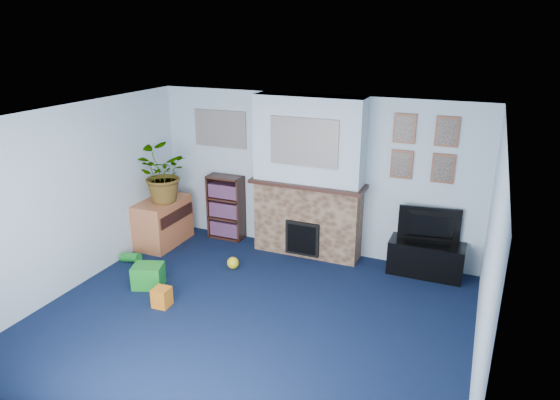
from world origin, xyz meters
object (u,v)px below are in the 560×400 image
at_px(television, 429,226).
at_px(bookshelf, 226,209).
at_px(sideboard, 163,223).
at_px(tv_stand, 426,259).

xyz_separation_m(television, bookshelf, (-3.19, 0.06, -0.22)).
relative_size(television, bookshelf, 0.80).
height_order(bookshelf, sideboard, bookshelf).
height_order(tv_stand, bookshelf, bookshelf).
bearing_deg(bookshelf, sideboard, -143.22).
bearing_deg(sideboard, tv_stand, 7.56).
bearing_deg(television, sideboard, -0.53).
bearing_deg(television, tv_stand, 81.62).
bearing_deg(bookshelf, television, -1.01).
distance_m(television, bookshelf, 3.20).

